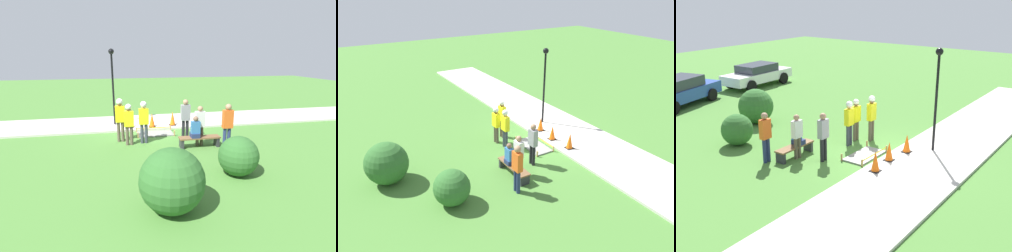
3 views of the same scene
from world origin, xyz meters
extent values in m
plane|color=#477A33|center=(0.00, 0.00, 0.00)|extent=(60.00, 60.00, 0.00)
cube|color=#BCB7AD|center=(0.00, -1.59, 0.05)|extent=(28.00, 3.18, 0.10)
cube|color=gray|center=(-0.42, 0.66, 0.03)|extent=(1.70, 0.89, 0.06)
cube|color=tan|center=(-1.27, 0.21, 0.13)|extent=(0.05, 0.05, 0.27)
cube|color=tan|center=(0.43, 0.21, 0.13)|extent=(0.05, 0.05, 0.27)
cube|color=tan|center=(-1.27, 1.11, 0.13)|extent=(0.05, 0.05, 0.27)
cube|color=tan|center=(0.43, 1.11, 0.13)|extent=(0.05, 0.05, 0.27)
cube|color=yellow|center=(-0.42, 0.21, 0.20)|extent=(1.70, 0.00, 0.04)
cube|color=black|center=(-1.52, -0.49, 0.11)|extent=(0.34, 0.34, 0.02)
cone|color=orange|center=(-1.52, -0.49, 0.47)|extent=(0.29, 0.29, 0.70)
cube|color=black|center=(-0.42, -0.38, 0.11)|extent=(0.34, 0.34, 0.02)
cone|color=orange|center=(-0.42, -0.38, 0.46)|extent=(0.29, 0.29, 0.67)
cube|color=black|center=(0.68, -0.52, 0.11)|extent=(0.34, 0.34, 0.02)
cone|color=orange|center=(0.68, -0.52, 0.46)|extent=(0.29, 0.29, 0.66)
cube|color=#2D2D33|center=(-2.72, 2.76, 0.19)|extent=(0.12, 0.40, 0.38)
cube|color=#2D2D33|center=(-1.21, 2.76, 0.19)|extent=(0.12, 0.40, 0.38)
cube|color=brown|center=(-1.96, 2.76, 0.41)|extent=(1.71, 0.44, 0.06)
cube|color=navy|center=(-1.76, 2.76, 0.53)|extent=(0.34, 0.44, 0.18)
cube|color=#336BAD|center=(-1.76, 2.84, 0.87)|extent=(0.36, 0.20, 0.50)
sphere|color=brown|center=(-1.76, 2.84, 1.23)|extent=(0.21, 0.21, 0.21)
cylinder|color=brown|center=(0.76, 1.93, 0.41)|extent=(0.14, 0.14, 0.82)
cylinder|color=brown|center=(0.94, 1.93, 0.41)|extent=(0.14, 0.14, 0.82)
cube|color=yellow|center=(0.85, 1.93, 1.14)|extent=(0.40, 0.22, 0.65)
sphere|color=brown|center=(0.85, 1.93, 1.57)|extent=(0.22, 0.22, 0.22)
sphere|color=white|center=(0.85, 1.93, 1.63)|extent=(0.25, 0.25, 0.25)
cylinder|color=brown|center=(1.11, 1.40, 0.44)|extent=(0.14, 0.14, 0.88)
cylinder|color=brown|center=(1.29, 1.40, 0.44)|extent=(0.14, 0.14, 0.88)
cube|color=yellow|center=(1.20, 1.40, 1.23)|extent=(0.40, 0.22, 0.70)
sphere|color=brown|center=(1.20, 1.40, 1.70)|extent=(0.24, 0.24, 0.24)
sphere|color=white|center=(1.20, 1.40, 1.77)|extent=(0.28, 0.28, 0.28)
cylinder|color=#383D47|center=(0.13, 1.82, 0.42)|extent=(0.14, 0.14, 0.85)
cylinder|color=#383D47|center=(0.31, 1.82, 0.42)|extent=(0.14, 0.14, 0.85)
cube|color=yellow|center=(0.22, 1.82, 1.18)|extent=(0.40, 0.22, 0.67)
sphere|color=tan|center=(0.22, 1.82, 1.63)|extent=(0.23, 0.23, 0.23)
sphere|color=white|center=(0.22, 1.82, 1.70)|extent=(0.26, 0.26, 0.26)
cylinder|color=navy|center=(-3.03, 3.24, 0.45)|extent=(0.14, 0.14, 0.90)
cylinder|color=navy|center=(-2.85, 3.24, 0.45)|extent=(0.14, 0.14, 0.90)
cube|color=#E55B1E|center=(-2.94, 3.24, 1.26)|extent=(0.40, 0.22, 0.71)
sphere|color=#A37A5B|center=(-2.94, 3.24, 1.74)|extent=(0.24, 0.24, 0.24)
cylinder|color=brown|center=(-2.11, 2.57, 0.41)|extent=(0.14, 0.14, 0.82)
cylinder|color=brown|center=(-1.93, 2.57, 0.41)|extent=(0.14, 0.14, 0.82)
cube|color=silver|center=(-2.02, 2.57, 1.14)|extent=(0.40, 0.22, 0.65)
sphere|color=#A37A5B|center=(-2.02, 2.57, 1.58)|extent=(0.22, 0.22, 0.22)
cylinder|color=black|center=(-1.74, 1.65, 0.44)|extent=(0.14, 0.14, 0.88)
cylinder|color=black|center=(-1.56, 1.65, 0.44)|extent=(0.14, 0.14, 0.88)
cube|color=gray|center=(-1.65, 1.65, 1.23)|extent=(0.40, 0.22, 0.70)
sphere|color=#A37A5B|center=(-1.65, 1.65, 1.70)|extent=(0.24, 0.24, 0.24)
cylinder|color=black|center=(1.46, -1.23, 1.93)|extent=(0.10, 0.10, 3.65)
sphere|color=black|center=(1.46, -1.23, 3.85)|extent=(0.28, 0.28, 0.28)
sphere|color=#2D6028|center=(0.10, 7.03, 0.81)|extent=(1.61, 1.61, 1.61)
sphere|color=#2D6028|center=(-2.36, 5.48, 0.63)|extent=(1.27, 1.27, 1.27)
camera|label=1|loc=(1.29, 12.57, 3.72)|focal=28.00mm
camera|label=2|loc=(-11.14, 8.68, 7.06)|focal=35.00mm
camera|label=3|loc=(-12.74, -7.28, 5.98)|focal=45.00mm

